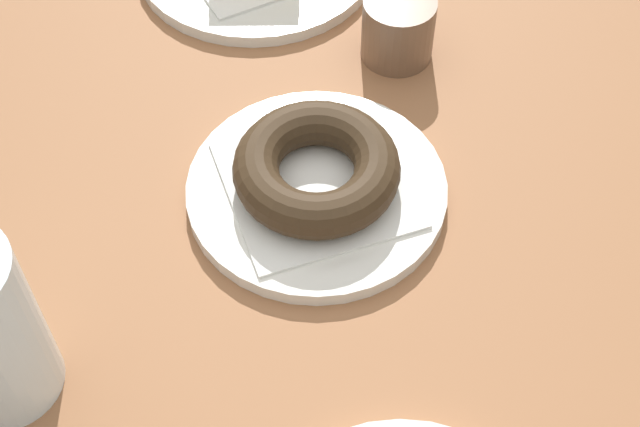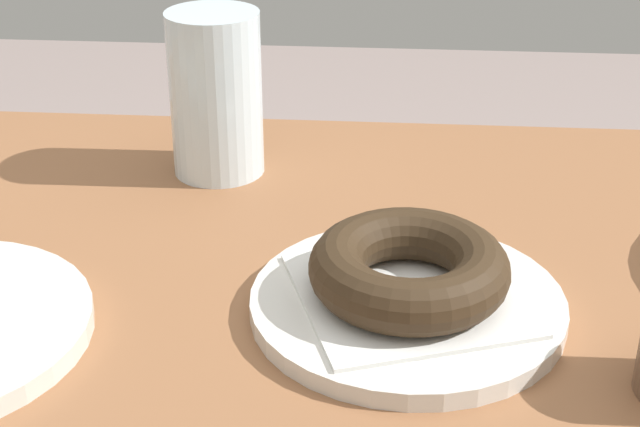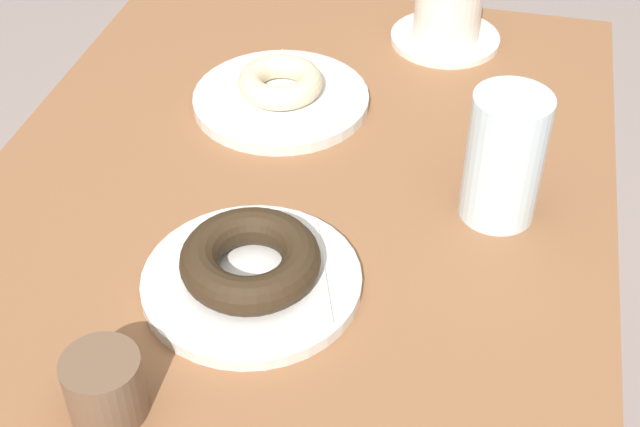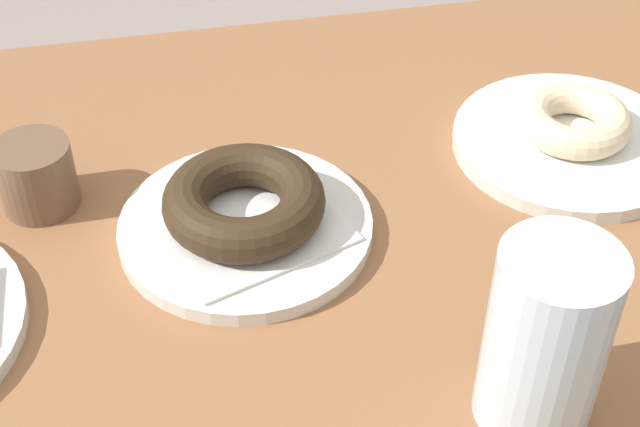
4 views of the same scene
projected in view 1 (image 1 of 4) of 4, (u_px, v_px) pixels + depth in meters
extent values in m
cube|color=#8F5D3A|center=(324.00, 300.00, 0.68)|extent=(1.00, 0.65, 0.04)
cylinder|color=#9D5A3B|center=(518.00, 165.00, 1.25)|extent=(0.05, 0.05, 0.72)
cylinder|color=#9D5A3B|center=(122.00, 167.00, 1.25)|extent=(0.05, 0.05, 0.72)
cylinder|color=silver|center=(327.00, 190.00, 0.71)|extent=(0.20, 0.20, 0.01)
cube|color=white|center=(327.00, 184.00, 0.70)|extent=(0.17, 0.17, 0.00)
torus|color=#342415|center=(327.00, 168.00, 0.69)|extent=(0.13, 0.13, 0.03)
cylinder|color=brown|center=(404.00, 28.00, 0.78)|extent=(0.06, 0.06, 0.06)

